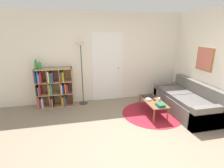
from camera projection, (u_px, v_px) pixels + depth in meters
ground_plane at (134, 150)px, 3.18m from camera, size 14.00×14.00×0.00m
wall_back at (107, 58)px, 5.19m from camera, size 7.51×0.11×2.60m
wall_right at (204, 63)px, 4.44m from camera, size 0.08×5.55×2.60m
rug at (152, 113)px, 4.57m from camera, size 1.57×1.57×0.01m
bookshelf at (53, 88)px, 4.89m from camera, size 0.99×0.34×1.10m
floor_lamp at (81, 55)px, 4.79m from camera, size 0.25×0.25×1.79m
couch at (187, 102)px, 4.60m from camera, size 0.86×1.89×0.80m
coffee_table at (153, 102)px, 4.44m from camera, size 0.43×0.99×0.38m
laptop at (148, 96)px, 4.70m from camera, size 0.35×0.27×0.02m
bowl at (148, 99)px, 4.44m from camera, size 0.13×0.13×0.05m
book_stack_on_table at (160, 105)px, 4.09m from camera, size 0.18×0.20×0.06m
cup at (159, 99)px, 4.40m from camera, size 0.06×0.06×0.08m
remote at (153, 99)px, 4.49m from camera, size 0.05×0.18×0.02m
bottle_left at (36, 65)px, 4.62m from camera, size 0.08×0.08×0.27m
bottle_middle at (40, 66)px, 4.64m from camera, size 0.08×0.08×0.20m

